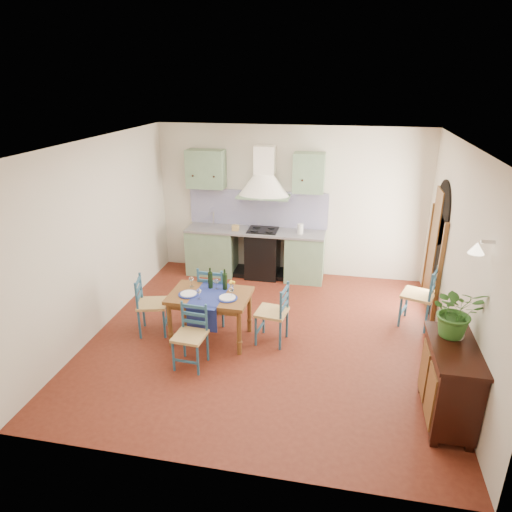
{
  "coord_description": "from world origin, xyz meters",
  "views": [
    {
      "loc": [
        1.0,
        -5.75,
        3.58
      ],
      "look_at": [
        -0.2,
        0.3,
        1.15
      ],
      "focal_mm": 32.0,
      "sensor_mm": 36.0,
      "label": 1
    }
  ],
  "objects_px": {
    "chair_near": "(191,336)",
    "potted_plant": "(457,311)",
    "dining_table": "(210,299)",
    "sideboard": "(449,381)"
  },
  "relations": [
    {
      "from": "dining_table",
      "to": "chair_near",
      "type": "height_order",
      "value": "dining_table"
    },
    {
      "from": "dining_table",
      "to": "potted_plant",
      "type": "bearing_deg",
      "value": -16.1
    },
    {
      "from": "dining_table",
      "to": "potted_plant",
      "type": "relative_size",
      "value": 1.92
    },
    {
      "from": "dining_table",
      "to": "chair_near",
      "type": "xyz_separation_m",
      "value": [
        -0.07,
        -0.67,
        -0.2
      ]
    },
    {
      "from": "chair_near",
      "to": "sideboard",
      "type": "bearing_deg",
      "value": -8.18
    },
    {
      "from": "dining_table",
      "to": "sideboard",
      "type": "height_order",
      "value": "dining_table"
    },
    {
      "from": "chair_near",
      "to": "sideboard",
      "type": "distance_m",
      "value": 3.13
    },
    {
      "from": "sideboard",
      "to": "potted_plant",
      "type": "xyz_separation_m",
      "value": [
        0.01,
        0.24,
        0.72
      ]
    },
    {
      "from": "chair_near",
      "to": "potted_plant",
      "type": "height_order",
      "value": "potted_plant"
    },
    {
      "from": "dining_table",
      "to": "chair_near",
      "type": "relative_size",
      "value": 1.35
    }
  ]
}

